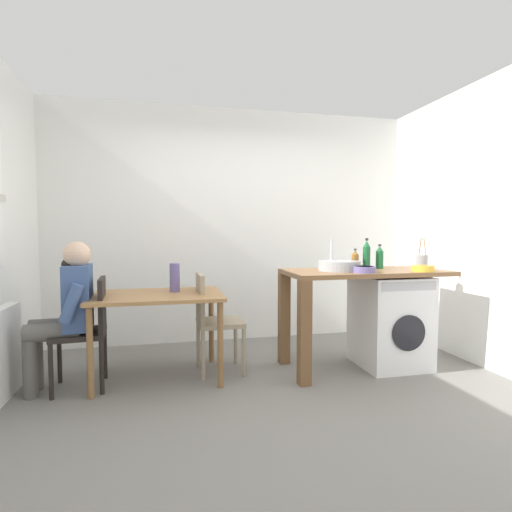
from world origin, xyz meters
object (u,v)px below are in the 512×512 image
(dining_table, at_px, (158,305))
(mixing_bowl, at_px, (364,269))
(chair_person_seat, at_px, (89,326))
(colander, at_px, (423,268))
(vase, at_px, (175,277))
(bottle_tall_green, at_px, (355,260))
(chair_opposite, at_px, (212,317))
(washing_machine, at_px, (390,321))
(utensil_crock, at_px, (422,261))
(bottle_squat_brown, at_px, (367,255))
(seated_person, at_px, (67,307))
(bottle_clear_small, at_px, (380,258))

(dining_table, distance_m, mixing_bowl, 1.83)
(chair_person_seat, relative_size, colander, 4.50)
(dining_table, xyz_separation_m, vase, (0.15, 0.10, 0.22))
(bottle_tall_green, height_order, colander, bottle_tall_green)
(chair_opposite, xyz_separation_m, vase, (-0.33, 0.05, 0.36))
(washing_machine, distance_m, bottle_tall_green, 0.67)
(mixing_bowl, relative_size, utensil_crock, 0.68)
(bottle_squat_brown, height_order, mixing_bowl, bottle_squat_brown)
(seated_person, bearing_deg, mixing_bowl, -99.53)
(chair_opposite, height_order, bottle_tall_green, bottle_tall_green)
(dining_table, xyz_separation_m, seated_person, (-0.71, -0.11, 0.03))
(dining_table, height_order, vase, vase)
(bottle_tall_green, bearing_deg, bottle_squat_brown, -0.40)
(dining_table, relative_size, chair_person_seat, 1.22)
(chair_person_seat, distance_m, seated_person, 0.23)
(chair_opposite, relative_size, vase, 3.53)
(utensil_crock, bearing_deg, seated_person, -179.85)
(bottle_clear_small, bearing_deg, bottle_squat_brown, 179.39)
(washing_machine, xyz_separation_m, mixing_bowl, (-0.38, -0.20, 0.52))
(seated_person, bearing_deg, dining_table, -85.42)
(washing_machine, height_order, colander, colander)
(colander, bearing_deg, dining_table, 171.06)
(bottle_clear_small, bearing_deg, vase, 175.82)
(dining_table, xyz_separation_m, bottle_clear_small, (2.09, -0.04, 0.38))
(chair_person_seat, distance_m, colander, 2.93)
(dining_table, height_order, utensil_crock, utensil_crock)
(chair_person_seat, distance_m, bottle_clear_small, 2.69)
(chair_person_seat, xyz_separation_m, utensil_crock, (3.06, -0.00, 0.48))
(vase, bearing_deg, bottle_squat_brown, -4.45)
(seated_person, relative_size, washing_machine, 1.40)
(chair_person_seat, height_order, vase, vase)
(bottle_tall_green, bearing_deg, mixing_bowl, -102.35)
(utensil_crock, bearing_deg, colander, -123.70)
(vase, bearing_deg, bottle_clear_small, -4.18)
(dining_table, distance_m, colander, 2.38)
(chair_opposite, distance_m, utensil_crock, 2.10)
(dining_table, relative_size, washing_machine, 1.28)
(chair_opposite, distance_m, washing_machine, 1.69)
(bottle_clear_small, relative_size, utensil_crock, 0.79)
(bottle_squat_brown, bearing_deg, bottle_tall_green, 179.60)
(chair_person_seat, distance_m, utensil_crock, 3.10)
(chair_person_seat, height_order, bottle_squat_brown, bottle_squat_brown)
(chair_opposite, distance_m, colander, 1.96)
(utensil_crock, xyz_separation_m, vase, (-2.37, 0.20, -0.12))
(colander, bearing_deg, utensil_crock, 56.30)
(chair_opposite, bearing_deg, dining_table, -85.89)
(bottle_tall_green, bearing_deg, bottle_clear_small, -0.51)
(bottle_tall_green, distance_m, colander, 0.60)
(dining_table, relative_size, colander, 5.50)
(chair_person_seat, distance_m, bottle_squat_brown, 2.56)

